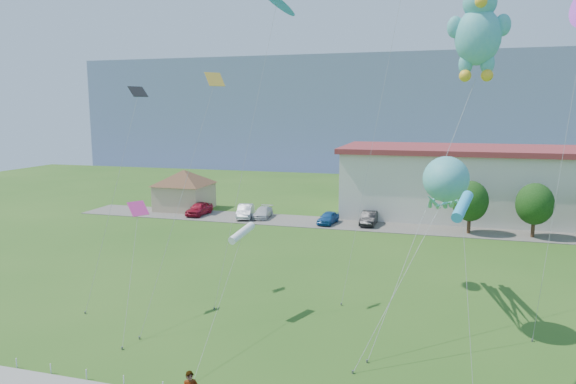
{
  "coord_description": "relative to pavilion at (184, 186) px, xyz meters",
  "views": [
    {
      "loc": [
        6.19,
        -20.23,
        12.46
      ],
      "look_at": [
        -1.82,
        8.0,
        7.79
      ],
      "focal_mm": 32.0,
      "sensor_mm": 36.0,
      "label": 1
    }
  ],
  "objects": [
    {
      "name": "pavilion",
      "position": [
        0.0,
        0.0,
        0.0
      ],
      "size": [
        9.2,
        9.2,
        5.0
      ],
      "color": "tan",
      "rests_on": "ground"
    },
    {
      "name": "parked_car_blue",
      "position": [
        19.29,
        -3.52,
        -2.3
      ],
      "size": [
        2.15,
        4.11,
        1.33
      ],
      "primitive_type": "imported",
      "rotation": [
        0.0,
        0.0,
        -0.15
      ],
      "color": "#1A5191",
      "rests_on": "parking_strip"
    },
    {
      "name": "small_kite_yellow",
      "position": [
        16.62,
        -28.89,
        9.49
      ],
      "size": [
        2.52,
        7.53,
        14.82
      ],
      "color": "gold",
      "rests_on": "ground"
    },
    {
      "name": "octopus_kite",
      "position": [
        30.93,
        -27.21,
        4.83
      ],
      "size": [
        5.32,
        13.94,
        9.97
      ],
      "color": "#45A5AC",
      "rests_on": "ground"
    },
    {
      "name": "small_kite_white",
      "position": [
        19.23,
        -29.89,
        2.05
      ],
      "size": [
        1.05,
        9.7,
        5.55
      ],
      "color": "white",
      "rests_on": "ground"
    },
    {
      "name": "teddy_bear_kite",
      "position": [
        32.65,
        -21.96,
        14.6
      ],
      "size": [
        7.2,
        13.45,
        20.56
      ],
      "color": "#45A5AC",
      "rests_on": "ground"
    },
    {
      "name": "parked_car_black",
      "position": [
        23.69,
        -2.74,
        -2.24
      ],
      "size": [
        1.65,
        4.46,
        1.46
      ],
      "primitive_type": "imported",
      "rotation": [
        0.0,
        0.0,
        -0.03
      ],
      "color": "black",
      "rests_on": "parking_strip"
    },
    {
      "name": "parking_strip",
      "position": [
        24.0,
        -3.0,
        -2.99
      ],
      "size": [
        70.0,
        6.0,
        0.06
      ],
      "primitive_type": "cube",
      "color": "#59544C",
      "rests_on": "ground"
    },
    {
      "name": "parked_car_white",
      "position": [
        11.29,
        -2.45,
        -2.35
      ],
      "size": [
        1.91,
        4.3,
        1.22
      ],
      "primitive_type": "imported",
      "rotation": [
        0.0,
        0.0,
        0.05
      ],
      "color": "silver",
      "rests_on": "parking_strip"
    },
    {
      "name": "tree_near",
      "position": [
        34.0,
        -4.0,
        0.36
      ],
      "size": [
        3.6,
        3.6,
        5.47
      ],
      "color": "#3F2B19",
      "rests_on": "ground"
    },
    {
      "name": "small_kite_pink",
      "position": [
        12.9,
        -31.22,
        2.82
      ],
      "size": [
        2.85,
        6.21,
        6.88
      ],
      "color": "#F43692",
      "rests_on": "ground"
    },
    {
      "name": "small_kite_cyan",
      "position": [
        31.57,
        -34.25,
        5.11
      ],
      "size": [
        1.02,
        4.99,
        8.63
      ],
      "color": "#31ACE0",
      "rests_on": "ground"
    },
    {
      "name": "parked_car_red",
      "position": [
        3.43,
        -3.01,
        -2.2
      ],
      "size": [
        2.06,
        4.59,
        1.53
      ],
      "primitive_type": "imported",
      "rotation": [
        0.0,
        0.0,
        -0.06
      ],
      "color": "maroon",
      "rests_on": "parking_strip"
    },
    {
      "name": "small_kite_black",
      "position": [
        10.47,
        -27.43,
        8.99
      ],
      "size": [
        1.41,
        6.63,
        14.17
      ],
      "color": "black",
      "rests_on": "ground"
    },
    {
      "name": "hill_ridge",
      "position": [
        24.0,
        82.0,
        9.48
      ],
      "size": [
        160.0,
        50.0,
        25.0
      ],
      "primitive_type": "cube",
      "color": "gray",
      "rests_on": "ground"
    },
    {
      "name": "tree_mid",
      "position": [
        40.0,
        -4.0,
        0.36
      ],
      "size": [
        3.6,
        3.6,
        5.47
      ],
      "color": "#3F2B19",
      "rests_on": "ground"
    },
    {
      "name": "small_kite_blue",
      "position": [
        19.29,
        -23.06,
        16.36
      ],
      "size": [
        3.04,
        7.65,
        20.61
      ],
      "color": "#2986EA",
      "rests_on": "ground"
    },
    {
      "name": "parked_car_silver",
      "position": [
        9.32,
        -3.03,
        -2.2
      ],
      "size": [
        2.62,
        4.89,
        1.53
      ],
      "primitive_type": "imported",
      "rotation": [
        0.0,
        0.0,
        0.23
      ],
      "color": "#BABBC2",
      "rests_on": "parking_strip"
    }
  ]
}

